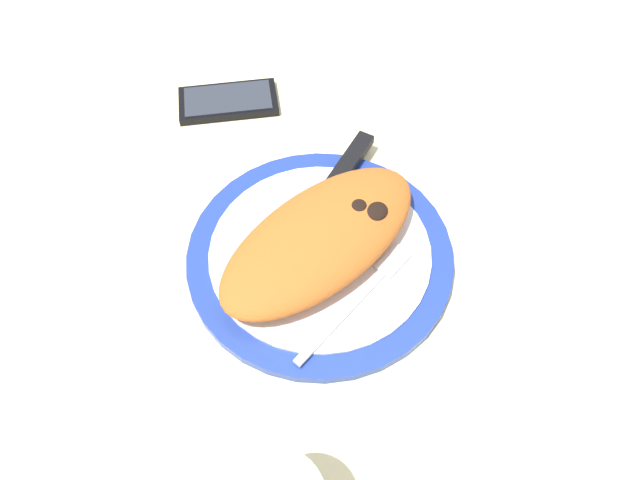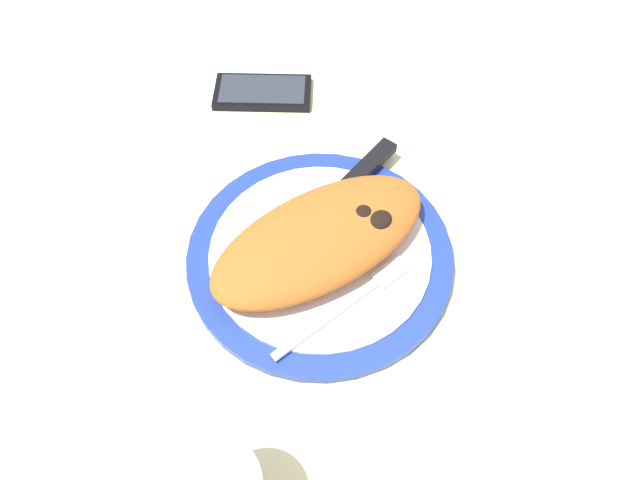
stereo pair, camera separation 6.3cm
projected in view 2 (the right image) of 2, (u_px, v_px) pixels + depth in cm
name	position (u px, v px, depth cm)	size (l,w,h in cm)	color
ground_plane	(320.00, 265.00, 67.35)	(150.00, 150.00, 3.00)	beige
plate	(320.00, 254.00, 65.53)	(29.05, 29.05, 1.50)	#233D99
calzone	(325.00, 239.00, 62.99)	(26.72, 15.31, 4.48)	#C16023
fork	(354.00, 298.00, 61.30)	(17.33, 5.60, 0.40)	silver
knife	(352.00, 183.00, 69.63)	(20.89, 11.40, 1.20)	silver
smartphone	(263.00, 92.00, 80.54)	(14.47, 11.68, 1.16)	black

